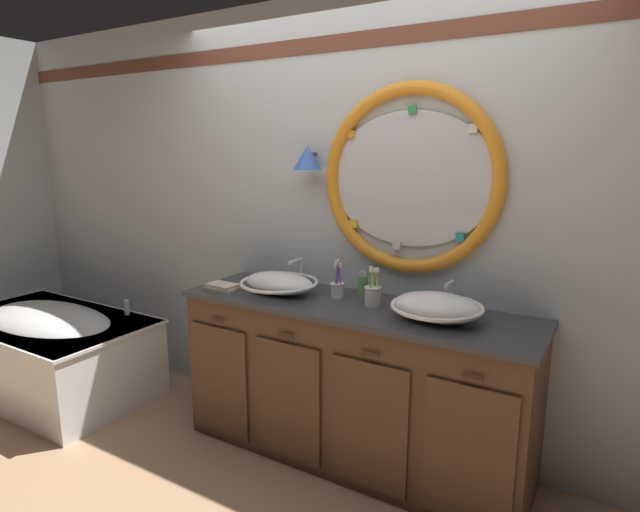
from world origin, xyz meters
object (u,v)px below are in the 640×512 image
(sink_basin_left, at_px, (279,283))
(soap_dispenser, at_px, (363,285))
(sink_basin_right, at_px, (437,307))
(folded_hand_towel, at_px, (222,287))
(toothbrush_holder_left, at_px, (337,288))
(toothbrush_holder_right, at_px, (373,295))
(bathtub, at_px, (50,347))

(sink_basin_left, distance_m, soap_dispenser, 0.49)
(sink_basin_left, xyz_separation_m, sink_basin_right, (0.95, 0.00, 0.01))
(soap_dispenser, relative_size, folded_hand_towel, 0.77)
(sink_basin_right, height_order, folded_hand_towel, sink_basin_right)
(sink_basin_left, distance_m, toothbrush_holder_left, 0.35)
(toothbrush_holder_right, bearing_deg, toothbrush_holder_left, 170.15)
(bathtub, height_order, toothbrush_holder_right, toothbrush_holder_right)
(soap_dispenser, distance_m, folded_hand_towel, 0.84)
(sink_basin_left, xyz_separation_m, toothbrush_holder_left, (0.33, 0.10, -0.01))
(sink_basin_left, height_order, toothbrush_holder_right, toothbrush_holder_right)
(soap_dispenser, bearing_deg, folded_hand_towel, -158.25)
(toothbrush_holder_right, bearing_deg, bathtub, -169.44)
(sink_basin_left, xyz_separation_m, soap_dispenser, (0.45, 0.19, 0.00))
(sink_basin_left, height_order, folded_hand_towel, sink_basin_left)
(soap_dispenser, bearing_deg, toothbrush_holder_right, -46.91)
(bathtub, bearing_deg, toothbrush_holder_right, 10.56)
(sink_basin_right, distance_m, toothbrush_holder_right, 0.38)
(sink_basin_right, xyz_separation_m, soap_dispenser, (-0.50, 0.19, -0.00))
(bathtub, height_order, sink_basin_left, sink_basin_left)
(sink_basin_right, bearing_deg, toothbrush_holder_right, 171.32)
(bathtub, height_order, soap_dispenser, soap_dispenser)
(toothbrush_holder_right, height_order, soap_dispenser, toothbrush_holder_right)
(sink_basin_left, distance_m, toothbrush_holder_right, 0.58)
(toothbrush_holder_left, height_order, soap_dispenser, toothbrush_holder_left)
(sink_basin_left, relative_size, sink_basin_right, 1.01)
(toothbrush_holder_left, bearing_deg, toothbrush_holder_right, -9.85)
(bathtub, relative_size, sink_basin_right, 3.34)
(bathtub, distance_m, folded_hand_towel, 1.57)
(toothbrush_holder_left, bearing_deg, soap_dispenser, 40.03)
(sink_basin_left, relative_size, toothbrush_holder_left, 2.10)
(sink_basin_right, distance_m, soap_dispenser, 0.54)
(sink_basin_left, bearing_deg, bathtub, -167.87)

